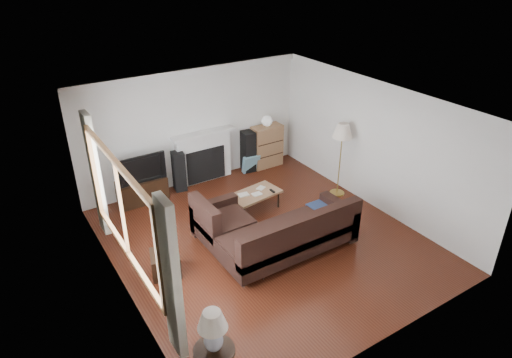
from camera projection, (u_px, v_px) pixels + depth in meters
room at (266, 178)px, 7.54m from camera, size 5.10×5.60×2.54m
window at (122, 210)px, 6.08m from camera, size 0.12×2.74×1.54m
curtain_near at (172, 281)px, 5.04m from camera, size 0.10×0.35×2.10m
curtain_far at (96, 175)px, 7.31m from camera, size 0.10×0.35×2.10m
fireplace at (204, 157)px, 9.90m from camera, size 1.40×0.26×1.15m
tv_stand at (142, 190)px, 9.24m from camera, size 0.97×0.44×0.48m
television at (139, 167)px, 9.00m from camera, size 0.99×0.13×0.57m
speaker_left at (179, 171)px, 9.59m from camera, size 0.28×0.32×0.86m
speaker_right at (248, 151)px, 10.39m from camera, size 0.30×0.34×0.95m
bookshelf at (267, 146)px, 10.60m from camera, size 0.72×0.34×0.99m
globe_lamp at (267, 121)px, 10.31m from camera, size 0.24×0.24×0.24m
sectional_sofa at (289, 232)px, 7.61m from camera, size 2.58×1.89×0.84m
coffee_table at (255, 201)px, 8.94m from camera, size 1.07×0.67×0.39m
footstool at (166, 263)px, 7.24m from camera, size 0.56×0.56×0.38m
floor_lamp at (340, 160)px, 9.26m from camera, size 0.51×0.51×1.57m
table_lamp at (213, 332)px, 5.06m from camera, size 0.35×0.35×0.56m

